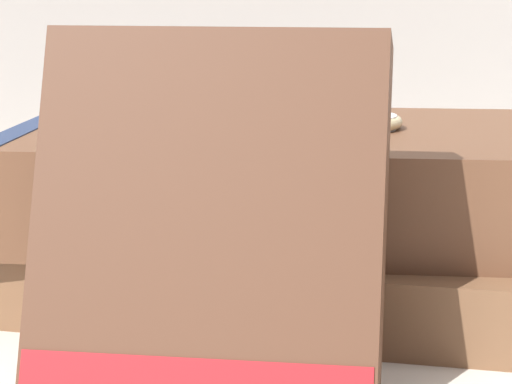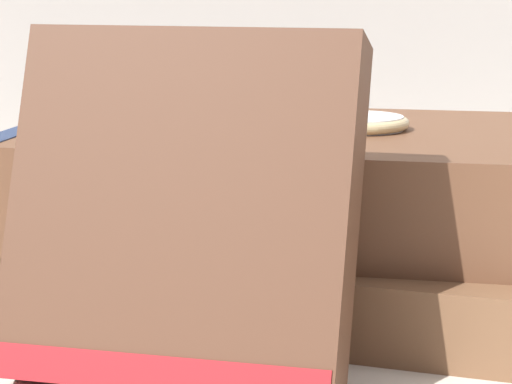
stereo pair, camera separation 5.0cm
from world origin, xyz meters
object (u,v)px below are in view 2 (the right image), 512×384
object	(u,v)px
book_leaning_front	(181,225)
book_flat_top	(274,177)
pocket_watch	(356,123)
book_flat_bottom	(258,259)
reading_glasses	(185,217)

from	to	relation	value
book_leaning_front	book_flat_top	bearing A→B (deg)	89.57
book_flat_top	pocket_watch	bearing A→B (deg)	2.48
book_leaning_front	book_flat_bottom	bearing A→B (deg)	92.70
book_flat_bottom	pocket_watch	world-z (taller)	pocket_watch
book_flat_top	reading_glasses	bearing A→B (deg)	119.73
book_leaning_front	reading_glasses	xyz separation A→B (m)	(-0.09, 0.26, -0.06)
book_leaning_front	pocket_watch	size ratio (longest dim) A/B	2.50
reading_glasses	pocket_watch	bearing A→B (deg)	-50.78
book_flat_top	book_leaning_front	bearing A→B (deg)	-93.04
pocket_watch	reading_glasses	world-z (taller)	pocket_watch
book_flat_top	book_leaning_front	world-z (taller)	book_leaning_front
book_flat_bottom	reading_glasses	xyz separation A→B (m)	(-0.08, 0.14, -0.01)
book_flat_top	book_leaning_front	xyz separation A→B (m)	(-0.00, -0.13, 0.01)
pocket_watch	book_flat_bottom	bearing A→B (deg)	-173.24
book_flat_top	pocket_watch	size ratio (longest dim) A/B	4.83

